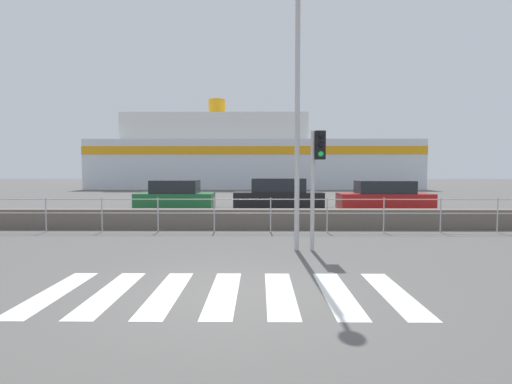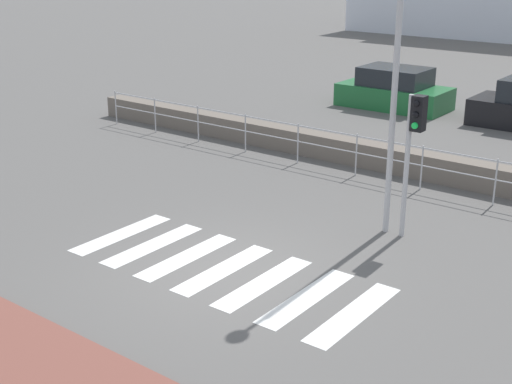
{
  "view_description": "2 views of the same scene",
  "coord_description": "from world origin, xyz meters",
  "views": [
    {
      "loc": [
        0.53,
        -6.22,
        1.96
      ],
      "look_at": [
        0.46,
        2.0,
        1.5
      ],
      "focal_mm": 28.0,
      "sensor_mm": 36.0,
      "label": 1
    },
    {
      "loc": [
        7.52,
        -8.94,
        5.63
      ],
      "look_at": [
        -0.07,
        1.0,
        1.2
      ],
      "focal_mm": 50.0,
      "sensor_mm": 36.0,
      "label": 2
    }
  ],
  "objects": [
    {
      "name": "ground_plane",
      "position": [
        0.0,
        0.0,
        0.0
      ],
      "size": [
        160.0,
        160.0,
        0.0
      ],
      "primitive_type": "plane",
      "color": "#565451"
    },
    {
      "name": "sidewalk_brick",
      "position": [
        0.0,
        -4.1,
        0.06
      ],
      "size": [
        24.0,
        1.8,
        0.12
      ],
      "color": "brown",
      "rests_on": "ground_plane"
    },
    {
      "name": "crosswalk",
      "position": [
        -0.04,
        0.0,
        0.0
      ],
      "size": [
        5.85,
        2.4,
        0.01
      ],
      "color": "silver",
      "rests_on": "ground_plane"
    },
    {
      "name": "seawall",
      "position": [
        0.0,
        7.1,
        0.32
      ],
      "size": [
        21.64,
        0.55,
        0.64
      ],
      "color": "#6B6056",
      "rests_on": "ground_plane"
    },
    {
      "name": "harbor_fence",
      "position": [
        0.0,
        6.23,
        0.72
      ],
      "size": [
        19.52,
        0.04,
        1.09
      ],
      "color": "#B2B2B5",
      "rests_on": "ground_plane"
    },
    {
      "name": "traffic_light_far",
      "position": [
        1.92,
        3.37,
        2.12
      ],
      "size": [
        0.34,
        0.32,
        2.89
      ],
      "color": "#B2B2B5",
      "rests_on": "ground_plane"
    },
    {
      "name": "streetlamp",
      "position": [
        1.44,
        3.2,
        3.84
      ],
      "size": [
        0.32,
        1.13,
        6.21
      ],
      "color": "#B2B2B5",
      "rests_on": "ground_plane"
    },
    {
      "name": "parked_car_green",
      "position": [
        -3.71,
        13.85,
        0.61
      ],
      "size": [
        3.83,
        1.9,
        1.43
      ],
      "color": "#1E6633",
      "rests_on": "ground_plane"
    }
  ]
}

